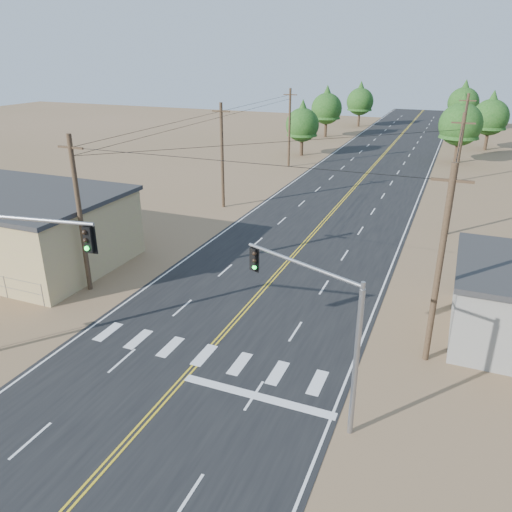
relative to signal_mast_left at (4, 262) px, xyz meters
The scene contains 16 objects.
ground 10.78m from the signal_mast_left, 27.40° to the right, with size 220.00×220.00×0.00m, color #8D6B4B.
road 27.52m from the signal_mast_left, 72.04° to the left, with size 15.00×200.00×0.02m, color black.
utility_pole_left_near 7.99m from the signal_mast_left, 105.79° to the left, with size 1.80×0.30×10.00m.
utility_pole_left_mid 27.77m from the signal_mast_left, 94.49° to the left, with size 1.80×0.30×10.00m.
utility_pole_left_far 47.73m from the signal_mast_left, 92.61° to the left, with size 1.80×0.30×10.00m.
utility_pole_right_near 20.34m from the signal_mast_left, 22.21° to the left, with size 1.80×0.30×10.00m.
utility_pole_right_mid 33.48m from the signal_mast_left, 55.78° to the left, with size 1.80×0.30×10.00m.
utility_pole_right_far 51.27m from the signal_mast_left, 68.46° to the left, with size 1.80×0.30×10.00m.
signal_mast_left is the anchor object (origin of this frame).
signal_mast_right 14.96m from the signal_mast_left, ahead, with size 5.54×2.52×6.80m.
tree_left_near 55.71m from the signal_mast_left, 92.97° to the left, with size 4.81×4.81×8.02m.
tree_left_mid 73.63m from the signal_mast_left, 93.16° to the left, with size 5.35×5.35×8.91m.
tree_left_far 89.03m from the signal_mast_left, 90.82° to the left, with size 5.30×5.30×8.84m.
tree_right_near 61.42m from the signal_mast_left, 72.60° to the left, with size 5.67×5.67×9.46m.
tree_right_mid 74.22m from the signal_mast_left, 72.49° to the left, with size 5.40×5.40×8.99m.
tree_right_far 92.14m from the signal_mast_left, 78.74° to the left, with size 5.67×5.67×9.46m.
Camera 1 is at (10.67, -10.99, 14.48)m, focal length 35.00 mm.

